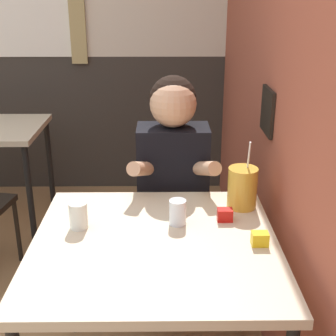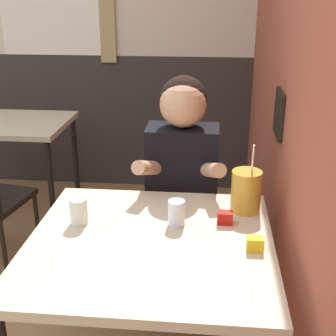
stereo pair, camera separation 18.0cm
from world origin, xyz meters
name	(u,v)px [view 1 (the left image)]	position (x,y,z in m)	size (l,w,h in m)	color
brick_wall_right	(264,42)	(1.32, 1.26, 1.35)	(0.08, 4.52, 2.70)	#9E4C38
back_wall	(55,22)	(-0.01, 2.55, 1.36)	(5.59, 0.09, 2.70)	beige
main_table	(155,257)	(0.78, 0.31, 0.67)	(0.91, 0.88, 0.74)	beige
person_seated	(173,193)	(0.85, 0.91, 0.67)	(0.42, 0.41, 1.24)	black
cocktail_pitcher	(242,188)	(1.14, 0.60, 0.83)	(0.12, 0.12, 0.29)	gold
glass_near_pitcher	(178,212)	(0.86, 0.45, 0.79)	(0.07, 0.07, 0.10)	silver
glass_center	(78,215)	(0.48, 0.42, 0.79)	(0.07, 0.07, 0.10)	silver
condiment_ketchup	(225,215)	(1.05, 0.47, 0.77)	(0.06, 0.04, 0.05)	#B7140F
condiment_mustard	(260,239)	(1.15, 0.28, 0.77)	(0.06, 0.04, 0.05)	yellow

